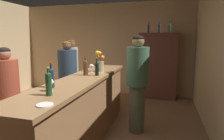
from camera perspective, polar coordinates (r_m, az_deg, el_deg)
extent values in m
plane|color=brown|center=(3.67, -18.01, -18.56)|extent=(8.16, 8.16, 0.00)
cube|color=tan|center=(6.19, -2.14, 6.09)|extent=(5.35, 0.12, 2.72)
cube|color=#8D613E|center=(3.25, -8.48, -12.06)|extent=(0.53, 3.03, 1.02)
cube|color=olive|center=(3.10, -8.71, -2.75)|extent=(0.61, 3.16, 0.05)
cube|color=brown|center=(5.67, 13.17, 1.10)|extent=(1.00, 0.31, 1.84)
cube|color=brown|center=(5.62, 13.50, 10.10)|extent=(1.08, 0.37, 0.06)
cylinder|color=#4D2E1C|center=(3.30, -7.64, 0.34)|extent=(0.08, 0.08, 0.22)
sphere|color=#4D2E1C|center=(3.29, -7.68, 2.20)|extent=(0.08, 0.08, 0.08)
cylinder|color=#4D2E1C|center=(3.28, -7.69, 2.82)|extent=(0.03, 0.03, 0.07)
cylinder|color=#B4232A|center=(3.28, -7.70, 3.58)|extent=(0.03, 0.03, 0.02)
cylinder|color=black|center=(3.25, -4.38, 0.02)|extent=(0.06, 0.06, 0.19)
sphere|color=black|center=(3.24, -4.40, 1.66)|extent=(0.06, 0.06, 0.06)
cylinder|color=black|center=(3.23, -4.41, 2.49)|extent=(0.02, 0.02, 0.09)
cylinder|color=gold|center=(3.22, -4.42, 3.47)|extent=(0.02, 0.02, 0.02)
cylinder|color=#1B283F|center=(2.56, -17.08, -2.59)|extent=(0.07, 0.07, 0.20)
sphere|color=#1B283F|center=(2.55, -17.18, -0.35)|extent=(0.07, 0.07, 0.07)
cylinder|color=#1B283F|center=(2.54, -17.23, 0.69)|extent=(0.03, 0.03, 0.09)
cylinder|color=red|center=(2.53, -17.29, 1.91)|extent=(0.03, 0.03, 0.02)
cylinder|color=#1C3E21|center=(2.20, -17.80, -4.27)|extent=(0.07, 0.07, 0.22)
sphere|color=#1C3E21|center=(2.18, -17.94, -1.47)|extent=(0.07, 0.07, 0.07)
cylinder|color=#1C3E21|center=(2.18, -17.98, -0.51)|extent=(0.02, 0.02, 0.07)
cylinder|color=gold|center=(2.17, -18.04, 0.66)|extent=(0.03, 0.03, 0.02)
cylinder|color=white|center=(2.40, -17.34, -5.80)|extent=(0.07, 0.07, 0.00)
cylinder|color=white|center=(2.40, -17.38, -4.95)|extent=(0.01, 0.01, 0.07)
ellipsoid|color=white|center=(2.38, -17.46, -3.30)|extent=(0.08, 0.08, 0.07)
cylinder|color=white|center=(3.64, -5.91, -0.52)|extent=(0.06, 0.06, 0.00)
cylinder|color=white|center=(3.63, -5.92, 0.11)|extent=(0.01, 0.01, 0.08)
ellipsoid|color=white|center=(3.62, -5.94, 1.20)|extent=(0.08, 0.08, 0.06)
ellipsoid|color=maroon|center=(3.62, -5.94, 0.93)|extent=(0.07, 0.07, 0.03)
cylinder|color=tan|center=(3.65, -3.38, 1.03)|extent=(0.13, 0.13, 0.19)
cylinder|color=#38602D|center=(3.63, -2.83, 2.46)|extent=(0.01, 0.01, 0.15)
sphere|color=orange|center=(3.62, -2.84, 3.61)|extent=(0.08, 0.08, 0.08)
cylinder|color=#38602D|center=(3.67, -2.86, 2.62)|extent=(0.01, 0.01, 0.16)
sphere|color=#C64036|center=(3.66, -2.87, 3.85)|extent=(0.06, 0.06, 0.06)
cylinder|color=#38602D|center=(3.68, -3.49, 3.11)|extent=(0.01, 0.01, 0.22)
sphere|color=yellow|center=(3.67, -3.51, 4.81)|extent=(0.04, 0.04, 0.04)
cylinder|color=#38602D|center=(3.68, -3.98, 2.63)|extent=(0.01, 0.01, 0.16)
sphere|color=orange|center=(3.67, -4.00, 3.87)|extent=(0.05, 0.05, 0.05)
cylinder|color=#38602D|center=(3.64, -4.20, 3.13)|extent=(0.01, 0.01, 0.23)
sphere|color=gold|center=(3.63, -4.22, 4.96)|extent=(0.08, 0.08, 0.08)
cylinder|color=#38602D|center=(3.59, -3.67, 3.06)|extent=(0.01, 0.01, 0.23)
sphere|color=yellow|center=(3.58, -3.69, 4.89)|extent=(0.07, 0.07, 0.07)
cylinder|color=#38602D|center=(3.60, -3.34, 3.05)|extent=(0.01, 0.01, 0.23)
sphere|color=#C94230|center=(3.59, -3.36, 4.86)|extent=(0.06, 0.06, 0.06)
cylinder|color=white|center=(1.92, -18.81, -9.49)|extent=(0.15, 0.15, 0.01)
cylinder|color=black|center=(5.65, 10.55, 11.56)|extent=(0.06, 0.06, 0.21)
sphere|color=black|center=(5.65, 10.58, 12.63)|extent=(0.06, 0.06, 0.06)
cylinder|color=black|center=(5.66, 10.60, 13.01)|extent=(0.02, 0.02, 0.07)
cylinder|color=black|center=(5.66, 10.61, 13.47)|extent=(0.03, 0.03, 0.02)
cylinder|color=#1E2C38|center=(5.63, 13.51, 11.45)|extent=(0.07, 0.07, 0.21)
sphere|color=#1E2C38|center=(5.64, 13.55, 12.49)|extent=(0.07, 0.07, 0.07)
cylinder|color=#1E2C38|center=(5.64, 13.56, 12.94)|extent=(0.03, 0.03, 0.09)
cylinder|color=gold|center=(5.64, 13.58, 13.47)|extent=(0.03, 0.03, 0.02)
cylinder|color=#244C28|center=(5.63, 16.29, 11.23)|extent=(0.07, 0.07, 0.18)
sphere|color=#244C28|center=(5.63, 16.33, 12.17)|extent=(0.07, 0.07, 0.07)
cylinder|color=#244C28|center=(5.63, 16.35, 12.61)|extent=(0.03, 0.03, 0.09)
cylinder|color=black|center=(5.64, 16.37, 13.13)|extent=(0.03, 0.03, 0.02)
cylinder|color=#2F3037|center=(4.46, -12.40, -7.59)|extent=(0.29, 0.29, 0.83)
cylinder|color=#243343|center=(4.31, -12.72, 1.65)|extent=(0.40, 0.40, 0.61)
sphere|color=brown|center=(4.28, -12.91, 6.84)|extent=(0.19, 0.19, 0.19)
ellipsoid|color=#533713|center=(4.28, -12.93, 7.41)|extent=(0.18, 0.18, 0.10)
cylinder|color=#406543|center=(3.51, -27.38, -13.32)|extent=(0.26, 0.26, 0.80)
cylinder|color=brown|center=(3.32, -28.23, -2.26)|extent=(0.36, 0.36, 0.57)
sphere|color=#93614F|center=(3.28, -28.71, 4.15)|extent=(0.19, 0.19, 0.19)
ellipsoid|color=black|center=(3.28, -28.76, 4.89)|extent=(0.18, 0.18, 0.10)
cylinder|color=maroon|center=(5.13, -11.22, -5.39)|extent=(0.22, 0.22, 0.83)
cylinder|color=gray|center=(5.00, -11.48, 2.78)|extent=(0.31, 0.31, 0.64)
sphere|color=brown|center=(4.97, -11.62, 7.43)|extent=(0.20, 0.20, 0.20)
ellipsoid|color=#602F15|center=(4.97, -11.64, 7.94)|extent=(0.19, 0.19, 0.11)
cylinder|color=#505D4B|center=(3.66, 7.18, -10.94)|extent=(0.28, 0.28, 0.86)
cylinder|color=#3D654B|center=(3.47, 7.43, 1.06)|extent=(0.39, 0.39, 0.67)
sphere|color=#8C6949|center=(3.44, 7.57, 8.18)|extent=(0.21, 0.21, 0.21)
ellipsoid|color=black|center=(3.44, 7.59, 8.96)|extent=(0.20, 0.20, 0.11)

